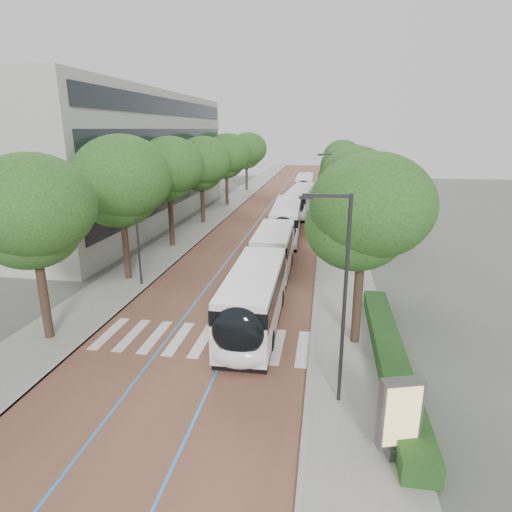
{
  "coord_description": "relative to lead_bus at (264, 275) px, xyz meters",
  "views": [
    {
      "loc": [
        5.94,
        -17.62,
        10.18
      ],
      "look_at": [
        1.74,
        8.19,
        2.4
      ],
      "focal_mm": 30.0,
      "sensor_mm": 36.0,
      "label": 1
    }
  ],
  "objects": [
    {
      "name": "office_building",
      "position": [
        -21.93,
        21.25,
        5.37
      ],
      "size": [
        18.11,
        40.0,
        14.0
      ],
      "color": "#9F9E93",
      "rests_on": "ground"
    },
    {
      "name": "lamp_post_left",
      "position": [
        -8.56,
        1.25,
        2.49
      ],
      "size": [
        0.14,
        0.14,
        8.0
      ],
      "primitive_type": "cylinder",
      "color": "#29292B",
      "rests_on": "sidewalk_left"
    },
    {
      "name": "lane_line_right",
      "position": [
        -0.86,
        33.25,
        -1.6
      ],
      "size": [
        0.12,
        126.0,
        0.01
      ],
      "primitive_type": "cube",
      "color": "blue",
      "rests_on": "road"
    },
    {
      "name": "kerb_right",
      "position": [
        3.14,
        33.25,
        -1.57
      ],
      "size": [
        0.2,
        140.0,
        0.14
      ],
      "primitive_type": "cube",
      "color": "gray",
      "rests_on": "ground"
    },
    {
      "name": "zebra_crossing",
      "position": [
        -2.26,
        -5.75,
        -1.6
      ],
      "size": [
        10.55,
        3.6,
        0.01
      ],
      "color": "silver",
      "rests_on": "ground"
    },
    {
      "name": "ground",
      "position": [
        -2.46,
        -6.75,
        -1.63
      ],
      "size": [
        160.0,
        160.0,
        0.0
      ],
      "primitive_type": "plane",
      "color": "#51544C",
      "rests_on": "ground"
    },
    {
      "name": "ad_panel",
      "position": [
        6.07,
        -12.5,
        -0.04
      ],
      "size": [
        1.4,
        0.75,
        2.8
      ],
      "rotation": [
        0.0,
        0.0,
        0.3
      ],
      "color": "#59595B",
      "rests_on": "sidewalk_right"
    },
    {
      "name": "bus_queued_2",
      "position": [
        0.21,
        42.58,
        -0.0
      ],
      "size": [
        2.75,
        12.44,
        3.2
      ],
      "rotation": [
        0.0,
        0.0,
        0.02
      ],
      "color": "silver",
      "rests_on": "ground"
    },
    {
      "name": "kerb_left",
      "position": [
        -8.06,
        33.25,
        -1.57
      ],
      "size": [
        0.2,
        140.0,
        0.14
      ],
      "primitive_type": "cube",
      "color": "gray",
      "rests_on": "ground"
    },
    {
      "name": "streetlight_far",
      "position": [
        4.16,
        15.25,
        3.19
      ],
      "size": [
        1.82,
        0.2,
        8.0
      ],
      "color": "#29292B",
      "rests_on": "sidewalk_right"
    },
    {
      "name": "sidewalk_right",
      "position": [
        5.04,
        33.25,
        -1.57
      ],
      "size": [
        4.0,
        140.0,
        0.12
      ],
      "primitive_type": "cube",
      "color": "gray",
      "rests_on": "ground"
    },
    {
      "name": "hedge",
      "position": [
        6.64,
        -6.75,
        -1.11
      ],
      "size": [
        1.2,
        14.0,
        0.8
      ],
      "primitive_type": "cube",
      "color": "#143C14",
      "rests_on": "sidewalk_right"
    },
    {
      "name": "bus_queued_0",
      "position": [
        -0.14,
        16.16,
        -0.0
      ],
      "size": [
        2.96,
        12.48,
        3.2
      ],
      "rotation": [
        0.0,
        0.0,
        0.04
      ],
      "color": "silver",
      "rests_on": "ground"
    },
    {
      "name": "sidewalk_left",
      "position": [
        -9.96,
        33.25,
        -1.57
      ],
      "size": [
        4.0,
        140.0,
        0.12
      ],
      "primitive_type": "cube",
      "color": "gray",
      "rests_on": "ground"
    },
    {
      "name": "lane_line_left",
      "position": [
        -4.06,
        33.25,
        -1.6
      ],
      "size": [
        0.12,
        126.0,
        0.01
      ],
      "primitive_type": "cube",
      "color": "blue",
      "rests_on": "road"
    },
    {
      "name": "trees_left",
      "position": [
        -9.96,
        19.71,
        4.79
      ],
      "size": [
        6.43,
        60.97,
        9.32
      ],
      "color": "black",
      "rests_on": "ground"
    },
    {
      "name": "streetlight_near",
      "position": [
        4.16,
        -9.75,
        3.19
      ],
      "size": [
        1.82,
        0.2,
        8.0
      ],
      "color": "#29292B",
      "rests_on": "sidewalk_right"
    },
    {
      "name": "lead_bus",
      "position": [
        0.0,
        0.0,
        0.0
      ],
      "size": [
        2.79,
        18.43,
        3.2
      ],
      "rotation": [
        0.0,
        0.0,
        0.01
      ],
      "color": "black",
      "rests_on": "ground"
    },
    {
      "name": "road",
      "position": [
        -2.46,
        33.25,
        -1.62
      ],
      "size": [
        11.0,
        140.0,
        0.02
      ],
      "primitive_type": "cube",
      "color": "brown",
      "rests_on": "ground"
    },
    {
      "name": "trees_right",
      "position": [
        5.24,
        14.65,
        4.5
      ],
      "size": [
        5.57,
        47.38,
        8.69
      ],
      "color": "black",
      "rests_on": "ground"
    },
    {
      "name": "bus_queued_1",
      "position": [
        0.4,
        28.45,
        -0.0
      ],
      "size": [
        3.2,
        12.52,
        3.2
      ],
      "rotation": [
        0.0,
        0.0,
        -0.06
      ],
      "color": "silver",
      "rests_on": "ground"
    }
  ]
}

